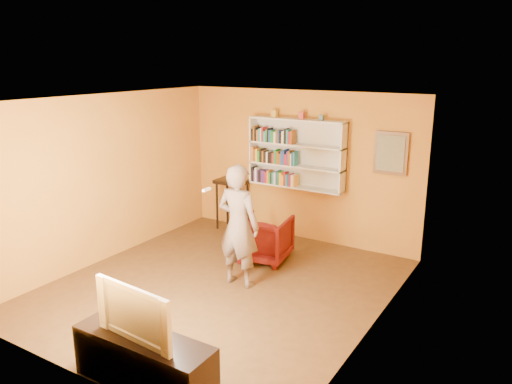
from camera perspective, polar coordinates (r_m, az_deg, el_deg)
room_shell at (r=7.05m, az=-4.22°, el=-3.29°), size 5.30×5.80×2.88m
bookshelf at (r=8.91m, az=4.79°, el=4.42°), size 1.80×0.29×1.23m
books_row_lower at (r=9.11m, az=2.03°, el=1.69°), size 0.90×0.19×0.27m
books_row_middle at (r=9.02m, az=2.16°, el=4.04°), size 0.89×0.19×0.27m
books_row_upper at (r=8.98m, az=1.95°, el=6.45°), size 0.83×0.19×0.27m
ornament_left at (r=8.97m, az=2.13°, el=8.93°), size 0.09×0.09×0.12m
ornament_centre at (r=8.72m, az=5.25°, el=8.70°), size 0.09×0.09×0.12m
ornament_right at (r=8.57m, az=7.50°, el=8.42°), size 0.07×0.07×0.09m
framed_painting at (r=8.34m, az=15.16°, el=4.29°), size 0.55×0.05×0.70m
console_table at (r=9.60m, az=-2.75°, el=0.42°), size 0.60×0.46×0.98m
ruby_lustre at (r=9.52m, az=-2.77°, el=2.38°), size 0.14×0.14×0.23m
armchair at (r=8.22m, az=0.96°, el=-5.32°), size 0.91×0.92×0.74m
person at (r=7.17m, az=-2.02°, el=-3.89°), size 0.67×0.45×1.81m
game_remote at (r=6.85m, az=-5.66°, el=0.27°), size 0.04×0.15×0.04m
tv_cabinet at (r=5.43m, az=-12.64°, el=-18.33°), size 1.55×0.46×0.55m
television at (r=5.14m, az=-13.01°, el=-13.04°), size 1.01×0.21×0.58m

